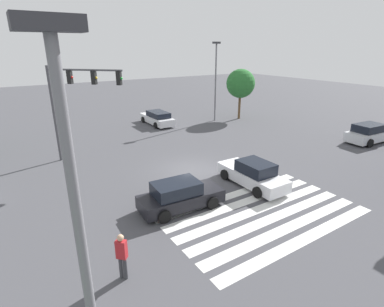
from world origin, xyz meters
TOP-DOWN VIEW (x-y plane):
  - ground_plane at (0.00, 0.00)m, footprint 114.02×114.02m
  - crosswalk_markings at (0.00, -6.44)m, footprint 9.57×5.35m
  - traffic_signal_mast at (-5.56, 5.56)m, footprint 3.85×3.85m
  - car_1 at (3.75, 12.49)m, footprint 1.98×4.88m
  - car_2 at (1.83, -3.70)m, footprint 1.97×4.56m
  - car_3 at (16.12, -2.89)m, footprint 4.72×2.33m
  - car_4 at (-3.12, -3.69)m, footprint 4.35×2.12m
  - pedestrian at (-7.27, -6.81)m, footprint 0.41×0.41m
  - street_light_pole_a at (9.89, 10.67)m, footprint 0.80×0.36m
  - street_light_pole_b at (-9.21, -11.16)m, footprint 0.80×0.36m
  - tree_corner_b at (12.78, 9.93)m, footprint 3.13×3.13m

SIDE VIEW (x-z plane):
  - ground_plane at x=0.00m, z-range 0.00..0.00m
  - crosswalk_markings at x=0.00m, z-range 0.00..0.01m
  - car_1 at x=3.75m, z-range -0.02..1.38m
  - car_2 at x=1.83m, z-range -0.07..1.43m
  - car_4 at x=-3.12m, z-range -0.04..1.41m
  - car_3 at x=16.12m, z-range -0.04..1.57m
  - pedestrian at x=-7.27m, z-range 0.11..1.90m
  - tree_corner_b at x=12.78m, z-range 1.16..6.63m
  - traffic_signal_mast at x=-5.56m, z-range 1.54..8.11m
  - street_light_pole_b at x=-9.21m, z-range 0.80..8.86m
  - street_light_pole_a at x=9.89m, z-range 0.80..9.00m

